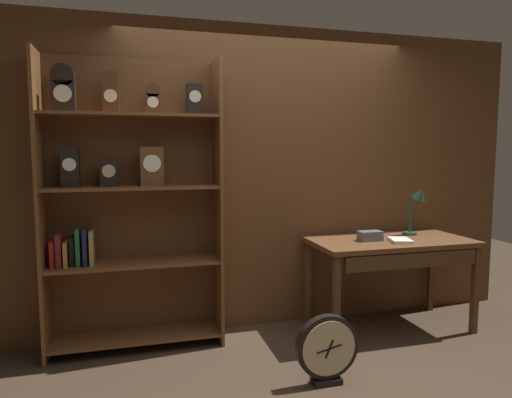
# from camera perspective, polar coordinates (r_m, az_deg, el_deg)

# --- Properties ---
(ground_plane) EXTENTS (10.00, 10.00, 0.00)m
(ground_plane) POSITION_cam_1_polar(r_m,az_deg,el_deg) (3.15, 8.44, -23.16)
(ground_plane) COLOR #3D2D21
(back_wood_panel) EXTENTS (4.80, 0.05, 2.60)m
(back_wood_panel) POSITION_cam_1_polar(r_m,az_deg,el_deg) (3.95, 1.32, 2.60)
(back_wood_panel) COLOR brown
(back_wood_panel) RESTS_ON ground
(bookshelf) EXTENTS (1.32, 0.35, 2.25)m
(bookshelf) POSITION_cam_1_polar(r_m,az_deg,el_deg) (3.60, -15.86, 0.06)
(bookshelf) COLOR brown
(bookshelf) RESTS_ON ground
(workbench) EXTENTS (1.37, 0.69, 0.79)m
(workbench) POSITION_cam_1_polar(r_m,az_deg,el_deg) (4.05, 16.77, -6.16)
(workbench) COLOR brown
(workbench) RESTS_ON ground
(desk_lamp) EXTENTS (0.20, 0.20, 0.44)m
(desk_lamp) POSITION_cam_1_polar(r_m,az_deg,el_deg) (4.29, 19.71, -0.49)
(desk_lamp) COLOR #1E472D
(desk_lamp) RESTS_ON workbench
(toolbox_small) EXTENTS (0.20, 0.11, 0.08)m
(toolbox_small) POSITION_cam_1_polar(r_m,az_deg,el_deg) (3.93, 14.21, -4.53)
(toolbox_small) COLOR #595960
(toolbox_small) RESTS_ON workbench
(open_repair_manual) EXTENTS (0.22, 0.26, 0.02)m
(open_repair_manual) POSITION_cam_1_polar(r_m,az_deg,el_deg) (3.96, 17.77, -4.99)
(open_repair_manual) COLOR silver
(open_repair_manual) RESTS_ON workbench
(round_clock_large) EXTENTS (0.43, 0.11, 0.47)m
(round_clock_large) POSITION_cam_1_polar(r_m,az_deg,el_deg) (3.16, 8.96, -18.20)
(round_clock_large) COLOR black
(round_clock_large) RESTS_ON ground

